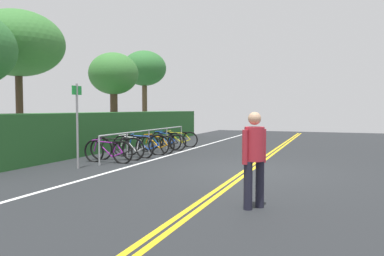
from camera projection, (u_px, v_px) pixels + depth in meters
ground_plane at (248, 171)px, 9.75m from camera, size 35.27×12.12×0.05m
centre_line_yellow_inner at (251, 170)px, 9.72m from camera, size 31.74×0.10×0.00m
centre_line_yellow_outer at (245, 170)px, 9.78m from camera, size 31.74×0.10×0.00m
bike_lane_stripe_white at (139, 164)px, 10.91m from camera, size 31.74×0.12×0.00m
bike_rack at (149, 136)px, 13.38m from camera, size 6.13×0.05×0.87m
bicycle_0 at (108, 151)px, 11.13m from camera, size 0.46×1.71×0.73m
bicycle_1 at (117, 149)px, 11.71m from camera, size 0.51×1.79×0.77m
bicycle_2 at (133, 146)px, 12.41m from camera, size 0.46×1.73×0.77m
bicycle_3 at (144, 145)px, 12.98m from camera, size 0.68×1.72×0.78m
bicycle_4 at (156, 144)px, 13.71m from camera, size 0.56×1.67×0.70m
bicycle_5 at (164, 142)px, 14.39m from camera, size 0.66×1.67×0.68m
bicycle_6 at (166, 140)px, 15.08m from camera, size 0.62×1.61×0.73m
bicycle_7 at (178, 139)px, 15.82m from camera, size 0.46×1.74×0.70m
pedestrian at (254, 154)px, 5.99m from camera, size 0.42×0.32×1.57m
sign_post_near at (77, 118)px, 10.00m from camera, size 0.36×0.06×2.30m
hedge_backdrop at (116, 130)px, 15.61m from camera, size 15.08×1.40×1.48m
tree_mid at (18, 44)px, 13.42m from camera, size 3.30×3.30×5.16m
tree_far_right at (114, 75)px, 17.05m from camera, size 2.27×2.27×4.20m
tree_extra at (144, 69)px, 21.20m from camera, size 2.50×2.50×4.93m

